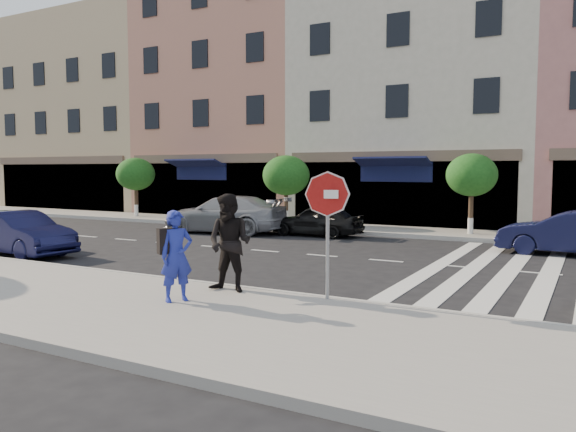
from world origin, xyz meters
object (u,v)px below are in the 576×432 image
object	(u,v)px
photographer	(177,256)
car_near_left	(9,229)
walker	(230,243)
car_far_mid	(317,220)
car_far_right	(570,233)
stop_sign	(327,206)
car_far_left	(225,214)
car_near_mid	(19,233)

from	to	relation	value
photographer	car_near_left	xyz separation A→B (m)	(-9.82, 3.46, -0.31)
walker	car_far_mid	world-z (taller)	walker
car_far_mid	car_far_right	world-z (taller)	car_far_right
stop_sign	walker	world-z (taller)	stop_sign
stop_sign	car_far_mid	bearing A→B (deg)	105.18
stop_sign	car_far_right	bearing A→B (deg)	56.57
stop_sign	car_far_left	distance (m)	12.93
photographer	car_far_mid	distance (m)	11.93
car_far_right	photographer	bearing A→B (deg)	-26.97
car_near_mid	car_far_mid	xyz separation A→B (m)	(5.68, 8.77, -0.05)
car_far_left	car_far_right	bearing A→B (deg)	82.82
stop_sign	car_far_mid	xyz separation A→B (m)	(-5.10, 10.11, -1.29)
car_far_mid	car_far_right	xyz separation A→B (m)	(8.82, -0.84, 0.06)
stop_sign	car_near_left	distance (m)	12.38
car_near_mid	car_far_left	distance (m)	8.19
walker	stop_sign	bearing A→B (deg)	4.77
car_near_left	car_far_right	bearing A→B (deg)	-69.26
walker	car_near_mid	size ratio (longest dim) A/B	0.48
stop_sign	photographer	distance (m)	2.92
car_near_left	car_far_mid	xyz separation A→B (m)	(7.06, 8.14, -0.07)
car_far_left	car_far_mid	distance (m)	3.89
walker	car_near_left	xyz separation A→B (m)	(-10.20, 2.30, -0.44)
car_far_mid	walker	bearing A→B (deg)	16.81
car_near_left	car_far_right	xyz separation A→B (m)	(15.88, 7.30, -0.01)
walker	car_far_left	xyz separation A→B (m)	(-6.94, 9.64, -0.36)
stop_sign	car_far_mid	world-z (taller)	stop_sign
car_near_mid	walker	bearing A→B (deg)	-95.97
walker	car_far_mid	xyz separation A→B (m)	(-3.14, 10.44, -0.51)
walker	car_far_right	size ratio (longest dim) A/B	0.48
walker	car_near_left	world-z (taller)	walker
photographer	car_far_left	distance (m)	12.64
car_near_left	car_near_mid	xyz separation A→B (m)	(1.38, -0.63, -0.02)
stop_sign	photographer	world-z (taller)	stop_sign
car_far_left	car_far_right	world-z (taller)	car_far_left
stop_sign	car_near_mid	bearing A→B (deg)	161.30
walker	car_near_mid	xyz separation A→B (m)	(-8.82, 1.67, -0.46)
car_near_left	car_far_right	distance (m)	17.48
car_near_mid	car_far_mid	size ratio (longest dim) A/B	1.12
walker	car_far_left	world-z (taller)	walker
car_far_mid	car_near_mid	bearing A→B (deg)	-32.86
car_far_left	car_far_mid	bearing A→B (deg)	94.93
car_near_mid	car_far_left	xyz separation A→B (m)	(1.88, 7.97, 0.10)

